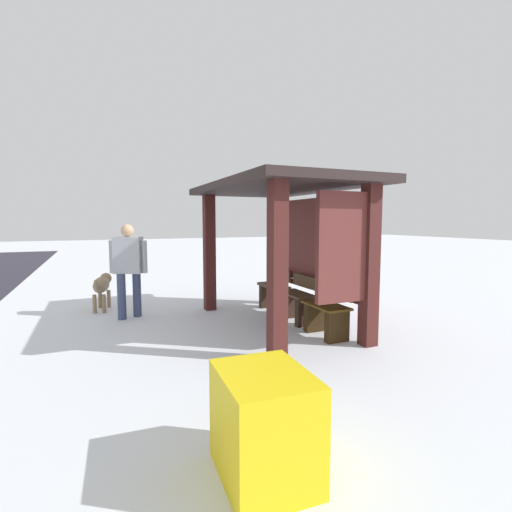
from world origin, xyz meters
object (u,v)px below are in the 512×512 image
bench_left_inside (274,293)px  person_walking (128,264)px  bench_right_inside (327,315)px  grit_bin (264,425)px  dog (102,285)px  bus_shelter (287,218)px  bench_center_inside (297,302)px

bench_left_inside → person_walking: (-0.51, -2.52, 0.61)m
bench_right_inside → grit_bin: bearing=-41.6°
bench_right_inside → dog: size_ratio=0.77×
bus_shelter → bench_left_inside: size_ratio=4.40×
bench_center_inside → person_walking: person_walking is taller
bench_center_inside → dog: (-2.20, -2.94, 0.14)m
bench_right_inside → person_walking: size_ratio=0.47×
person_walking → bench_right_inside: bearing=48.7°
bench_left_inside → bench_center_inside: size_ratio=1.00×
dog → grit_bin: bearing=9.0°
bench_left_inside → dog: size_ratio=0.79×
bench_right_inside → grit_bin: size_ratio=1.07×
bus_shelter → bench_center_inside: bus_shelter is taller
grit_bin → bench_right_inside: bearing=138.4°
bench_center_inside → bench_right_inside: size_ratio=1.02×
bench_left_inside → dog: 3.23m
bench_right_inside → dog: bearing=-136.1°
person_walking → dog: 1.05m
bus_shelter → dog: (-2.28, -2.69, -1.25)m
grit_bin → bus_shelter: bearing=149.5°
bench_left_inside → bench_right_inside: bench_left_inside is taller
bus_shelter → grit_bin: size_ratio=4.83×
bench_center_inside → person_walking: 2.93m
bench_left_inside → bench_right_inside: (1.70, 0.00, -0.03)m
bench_center_inside → person_walking: size_ratio=0.48×
bench_left_inside → bench_center_inside: bench_left_inside is taller
person_walking → grit_bin: bearing=5.5°
bench_center_inside → bus_shelter: bearing=-71.8°
bench_center_inside → dog: bearing=-126.8°
bench_right_inside → dog: 4.24m
bus_shelter → grit_bin: bus_shelter is taller
bench_center_inside → grit_bin: (3.19, -2.08, 0.03)m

